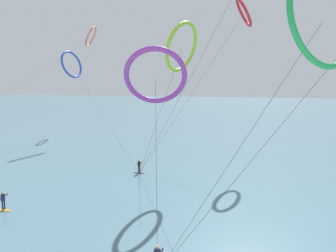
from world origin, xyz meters
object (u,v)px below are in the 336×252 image
Objects in this scene: surfer_navy at (139,167)px; kite_coral at (91,37)px; kite_emerald at (323,19)px; kite_cobalt at (72,64)px; surfer_amber at (3,202)px; kite_violet at (155,76)px; kite_lime at (182,47)px; kite_crimson at (244,12)px.

surfer_navy is 44.05m from kite_coral.
kite_emerald is 0.89× the size of kite_cobalt.
surfer_amber is 1.00× the size of surfer_navy.
kite_violet is 34.83m from kite_cobalt.
kite_emerald is 18.40m from kite_lime.
kite_lime is 28.28m from kite_cobalt.
surfer_navy is at bearing -77.77° from kite_violet.
kite_cobalt is at bearing 93.51° from kite_emerald.
kite_crimson is (-4.29, 27.51, 6.25)m from kite_emerald.
kite_violet is (-6.43, -22.30, -9.14)m from kite_crimson.
kite_cobalt is (4.67, -16.25, -7.18)m from kite_coral.
kite_cobalt is (-23.10, 25.94, 2.53)m from kite_violet.
surfer_navy is 25.90m from kite_crimson.
kite_crimson is 39.57m from kite_coral.
kite_emerald is 1.24× the size of kite_violet.
kite_emerald is at bearing -108.19° from surfer_amber.
kite_lime is at bearing 147.79° from kite_crimson.
kite_violet is at bearing 158.52° from kite_crimson.
kite_crimson is 1.64× the size of kite_violet.
surfer_navy is 0.10× the size of kite_emerald.
kite_crimson reaches higher than kite_violet.
kite_coral reaches higher than kite_cobalt.
kite_violet is (5.17, -10.40, 10.74)m from surfer_navy.
kite_crimson is 1.19× the size of kite_cobalt.
kite_coral is 2.77× the size of kite_cobalt.
surfer_amber is 37.28m from kite_crimson.
surfer_amber is 22.84m from kite_lime.
kite_coral is (-27.77, 42.20, 9.71)m from kite_violet.
kite_emerald is at bearing 177.95° from surfer_navy.
surfer_navy is 0.10× the size of kite_lime.
kite_crimson is at bearing -87.29° from kite_cobalt.
kite_violet is at bearing -90.69° from surfer_amber.
surfer_amber is at bearing -150.73° from kite_cobalt.
surfer_navy is at bearing 20.56° from kite_coral.
kite_lime reaches higher than surfer_amber.
surfer_amber is 17.05m from kite_violet.
kite_lime is at bearing -143.67° from surfer_navy.
kite_coral reaches higher than kite_crimson.
kite_emerald is at bearing 139.90° from kite_violet.
surfer_amber is 15.14m from surfer_navy.
kite_cobalt is at bearing 77.56° from kite_crimson.
kite_violet is at bearing 18.49° from kite_coral.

